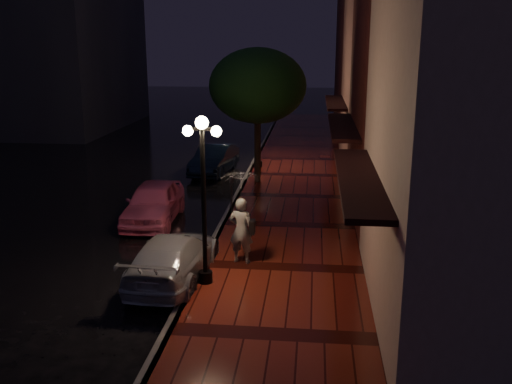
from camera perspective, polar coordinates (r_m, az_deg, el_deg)
The scene contains 15 objects.
ground at distance 19.72m, azimuth -3.33°, elevation -3.47°, with size 120.00×120.00×0.00m, color black.
sidewalk at distance 19.48m, azimuth 3.23°, elevation -3.47°, with size 4.50×60.00×0.15m, color #4A130D.
curb at distance 19.70m, azimuth -3.33°, elevation -3.26°, with size 0.25×60.00×0.15m, color #595451.
storefront_near at distance 13.22m, azimuth 23.29°, elevation 5.15°, with size 5.00×8.00×8.50m, color gray.
storefront_mid at distance 20.85m, azimuth 17.20°, elevation 12.32°, with size 5.00×8.00×11.00m, color #511914.
storefront_far at distance 28.79m, azimuth 14.02°, elevation 11.09°, with size 5.00×8.00×9.00m, color #8C5951.
storefront_extra at distance 38.68m, azimuth 12.04°, elevation 12.82°, with size 5.00×12.00×10.00m, color #511914.
streetlamp_near at distance 14.20m, azimuth -5.28°, elevation 0.11°, with size 0.96×0.36×4.31m.
streetlamp_far at distance 27.83m, azimuth 0.26°, elevation 7.47°, with size 0.96×0.36×4.31m.
street_tree at distance 24.66m, azimuth 0.18°, elevation 10.35°, with size 4.16×4.16×5.80m.
pink_car at distance 20.33m, azimuth -10.19°, elevation -1.02°, with size 1.68×4.18×1.42m, color #EC618D.
navy_car at distance 27.44m, azimuth -4.19°, elevation 3.26°, with size 1.45×4.15×1.37m, color black.
silver_car at distance 15.42m, azimuth -8.28°, elevation -6.48°, with size 1.76×4.34×1.26m, color #A6A6AD.
woman_with_umbrella at distance 15.70m, azimuth -1.50°, elevation -1.08°, with size 1.09×1.12×2.63m.
parking_meter at distance 20.46m, azimuth -2.47°, elevation 0.09°, with size 0.15×0.13×1.37m.
Camera 1 is at (3.05, -18.46, 6.22)m, focal length 40.00 mm.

